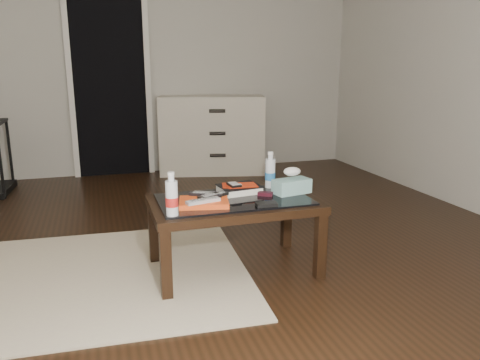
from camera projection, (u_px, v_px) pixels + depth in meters
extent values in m
plane|color=black|center=(191.00, 245.00, 3.32)|extent=(5.00, 5.00, 0.00)
plane|color=#BBB7AC|center=(144.00, 56.00, 5.32)|extent=(5.00, 0.00, 5.00)
cube|color=black|center=(110.00, 87.00, 5.26)|extent=(0.80, 0.05, 2.00)
cube|color=silver|center=(71.00, 88.00, 5.11)|extent=(0.06, 0.04, 2.04)
cube|color=silver|center=(148.00, 87.00, 5.35)|extent=(0.06, 0.04, 2.04)
cube|color=black|center=(166.00, 265.00, 2.52)|extent=(0.06, 0.06, 0.40)
cube|color=black|center=(320.00, 246.00, 2.78)|extent=(0.06, 0.06, 0.40)
cube|color=black|center=(154.00, 233.00, 3.00)|extent=(0.06, 0.06, 0.40)
cube|color=black|center=(286.00, 219.00, 3.26)|extent=(0.06, 0.06, 0.40)
cube|color=black|center=(234.00, 204.00, 2.84)|extent=(1.00, 0.60, 0.05)
cube|color=black|center=(234.00, 199.00, 2.83)|extent=(0.90, 0.50, 0.01)
cube|color=#B7A48E|center=(79.00, 278.00, 2.80)|extent=(2.08, 1.61, 0.01)
cube|color=beige|center=(212.00, 135.00, 5.49)|extent=(1.28, 0.76, 0.90)
cylinder|color=black|center=(218.00, 155.00, 5.29)|extent=(0.18, 0.08, 0.04)
cylinder|color=black|center=(217.00, 133.00, 5.23)|extent=(0.18, 0.08, 0.04)
cylinder|color=black|center=(217.00, 111.00, 5.17)|extent=(0.18, 0.08, 0.04)
cube|color=black|center=(0.00, 163.00, 4.40)|extent=(0.03, 0.03, 0.70)
cube|color=black|center=(10.00, 153.00, 4.92)|extent=(0.03, 0.03, 0.70)
cube|color=#EA4816|center=(204.00, 202.00, 2.70)|extent=(0.32, 0.26, 0.03)
cube|color=#AEADB2|center=(203.00, 201.00, 2.64)|extent=(0.21, 0.09, 0.02)
cube|color=black|center=(213.00, 195.00, 2.75)|extent=(0.20, 0.13, 0.02)
cube|color=black|center=(206.00, 194.00, 2.78)|extent=(0.20, 0.14, 0.02)
cube|color=black|center=(239.00, 189.00, 2.96)|extent=(0.27, 0.23, 0.05)
cube|color=red|center=(237.00, 185.00, 2.95)|extent=(0.22, 0.17, 0.01)
cube|color=black|center=(234.00, 184.00, 2.92)|extent=(0.07, 0.11, 0.02)
cube|color=black|center=(265.00, 194.00, 2.89)|extent=(0.10, 0.09, 0.02)
cube|color=black|center=(266.00, 204.00, 2.68)|extent=(0.12, 0.08, 0.02)
cylinder|color=silver|center=(172.00, 194.00, 2.49)|extent=(0.08, 0.08, 0.24)
cylinder|color=silver|center=(270.00, 170.00, 3.06)|extent=(0.07, 0.07, 0.24)
cube|color=teal|center=(292.00, 186.00, 2.94)|extent=(0.25, 0.16, 0.09)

